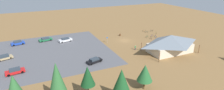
{
  "coord_description": "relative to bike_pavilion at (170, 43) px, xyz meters",
  "views": [
    {
      "loc": [
        31.24,
        57.11,
        22.17
      ],
      "look_at": [
        7.74,
        5.44,
        1.2
      ],
      "focal_mm": 29.54,
      "sensor_mm": 36.0,
      "label": 1
    }
  ],
  "objects": [
    {
      "name": "bicycle_blue_lone_east",
      "position": [
        -5.12,
        -13.93,
        -2.72
      ],
      "size": [
        0.53,
        1.77,
        0.81
      ],
      "color": "black",
      "rests_on": "ground"
    },
    {
      "name": "bicycle_black_edge_north",
      "position": [
        -8.71,
        -21.56,
        -2.74
      ],
      "size": [
        1.69,
        0.48,
        0.82
      ],
      "color": "black",
      "rests_on": "ground"
    },
    {
      "name": "bike_pavilion",
      "position": [
        0.0,
        0.0,
        0.0
      ],
      "size": [
        15.44,
        9.31,
        5.58
      ],
      "color": "beige",
      "rests_on": "ground"
    },
    {
      "name": "ground",
      "position": [
        7.42,
        -15.77,
        -3.1
      ],
      "size": [
        160.0,
        160.0,
        0.0
      ],
      "primitive_type": "plane",
      "color": "olive",
      "rests_on": "ground"
    },
    {
      "name": "car_green_back_corner",
      "position": [
        34.38,
        -27.26,
        -2.41
      ],
      "size": [
        4.96,
        2.87,
        1.26
      ],
      "color": "#1E6B3D",
      "rests_on": "parking_lot_asphalt"
    },
    {
      "name": "pine_east",
      "position": [
        42.68,
        10.03,
        1.32
      ],
      "size": [
        3.52,
        3.52,
        6.97
      ],
      "color": "brown",
      "rests_on": "ground"
    },
    {
      "name": "visitor_near_lot",
      "position": [
        8.88,
        -6.03,
        -2.22
      ],
      "size": [
        0.37,
        0.4,
        1.67
      ],
      "color": "#2D3347",
      "rests_on": "ground"
    },
    {
      "name": "lot_sign",
      "position": [
        14.46,
        -16.06,
        -1.69
      ],
      "size": [
        0.56,
        0.08,
        2.2
      ],
      "color": "#99999E",
      "rests_on": "ground"
    },
    {
      "name": "parking_lot_asphalt",
      "position": [
        35.08,
        -15.41,
        -3.07
      ],
      "size": [
        38.24,
        35.2,
        0.05
      ],
      "primitive_type": "cube",
      "color": "#56565B",
      "rests_on": "ground"
    },
    {
      "name": "car_white_mid_lot",
      "position": [
        27.88,
        -23.46,
        -2.36
      ],
      "size": [
        5.05,
        2.87,
        1.37
      ],
      "color": "white",
      "rests_on": "parking_lot_asphalt"
    },
    {
      "name": "trash_bin",
      "position": [
        6.49,
        -21.54,
        -2.65
      ],
      "size": [
        0.6,
        0.6,
        0.9
      ],
      "primitive_type": "cylinder",
      "color": "brown",
      "rests_on": "ground"
    },
    {
      "name": "pine_midwest",
      "position": [
        35.81,
        11.93,
        2.67
      ],
      "size": [
        3.11,
        3.11,
        8.7
      ],
      "color": "brown",
      "rests_on": "ground"
    },
    {
      "name": "pine_west",
      "position": [
        25.01,
        15.52,
        1.35
      ],
      "size": [
        3.37,
        3.37,
        6.79
      ],
      "color": "brown",
      "rests_on": "ground"
    },
    {
      "name": "bicycle_yellow_by_bin",
      "position": [
        -8.2,
        -17.68,
        -2.72
      ],
      "size": [
        1.32,
        1.15,
        0.86
      ],
      "color": "black",
      "rests_on": "ground"
    },
    {
      "name": "car_black_end_stall",
      "position": [
        24.11,
        -2.39,
        -2.4
      ],
      "size": [
        4.66,
        2.86,
        1.29
      ],
      "color": "black",
      "rests_on": "parking_lot_asphalt"
    },
    {
      "name": "bicycle_purple_front_row",
      "position": [
        -4.81,
        -15.72,
        -2.72
      ],
      "size": [
        1.66,
        0.72,
        0.87
      ],
      "color": "black",
      "rests_on": "ground"
    },
    {
      "name": "car_red_near_entry",
      "position": [
        43.69,
        -4.58,
        -2.37
      ],
      "size": [
        4.61,
        2.37,
        1.36
      ],
      "color": "red",
      "rests_on": "parking_lot_asphalt"
    },
    {
      "name": "car_blue_second_row",
      "position": [
        43.59,
        -26.98,
        -2.32
      ],
      "size": [
        4.58,
        2.76,
        1.47
      ],
      "color": "#1E42B2",
      "rests_on": "parking_lot_asphalt"
    },
    {
      "name": "car_tan_by_curb",
      "position": [
        46.78,
        -14.94,
        -2.37
      ],
      "size": [
        4.69,
        3.05,
        1.37
      ],
      "color": "tan",
      "rests_on": "parking_lot_asphalt"
    },
    {
      "name": "pine_mideast",
      "position": [
        30.31,
        11.99,
        1.78
      ],
      "size": [
        2.82,
        2.82,
        6.85
      ],
      "color": "brown",
      "rests_on": "ground"
    },
    {
      "name": "bicycle_teal_edge_south",
      "position": [
        -5.67,
        -20.74,
        -2.72
      ],
      "size": [
        0.53,
        1.79,
        0.83
      ],
      "color": "black",
      "rests_on": "ground"
    },
    {
      "name": "bicycle_red_mid_cluster",
      "position": [
        -2.62,
        -13.41,
        -2.73
      ],
      "size": [
        0.63,
        1.69,
        0.82
      ],
      "color": "black",
      "rests_on": "ground"
    },
    {
      "name": "bicycle_green_yard_left",
      "position": [
        -1.83,
        -15.06,
        -2.7
      ],
      "size": [
        1.61,
        0.81,
        0.87
      ],
      "color": "black",
      "rests_on": "ground"
    },
    {
      "name": "pine_center",
      "position": [
        18.74,
        13.82,
        0.7
      ],
      "size": [
        3.23,
        3.23,
        5.6
      ],
      "color": "brown",
      "rests_on": "ground"
    },
    {
      "name": "bicycle_orange_yard_center",
      "position": [
        -5.64,
        -22.6,
        -2.75
      ],
      "size": [
        0.73,
        1.51,
        0.81
      ],
      "color": "black",
      "rests_on": "ground"
    }
  ]
}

